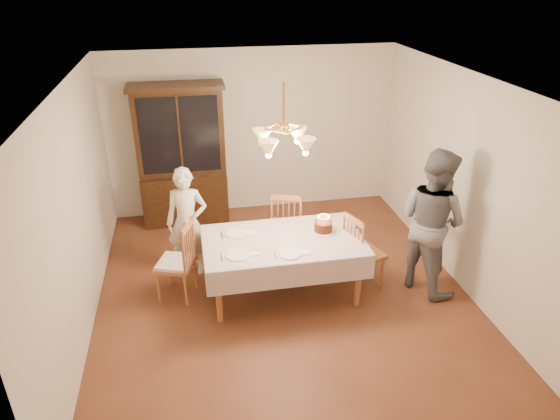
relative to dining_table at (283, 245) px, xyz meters
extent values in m
plane|color=#552A18|center=(0.00, 0.00, -0.68)|extent=(5.00, 5.00, 0.00)
plane|color=white|center=(0.00, 0.00, 1.92)|extent=(5.00, 5.00, 0.00)
plane|color=beige|center=(0.00, 2.50, 0.62)|extent=(4.50, 0.00, 4.50)
plane|color=beige|center=(0.00, -2.50, 0.62)|extent=(4.50, 0.00, 4.50)
plane|color=beige|center=(-2.25, 0.00, 0.62)|extent=(0.00, 5.00, 5.00)
plane|color=beige|center=(2.25, 0.00, 0.62)|extent=(0.00, 5.00, 5.00)
cube|color=#96512B|center=(0.00, 0.00, 0.05)|extent=(1.80, 1.00, 0.04)
cube|color=beige|center=(0.00, 0.00, 0.07)|extent=(1.90, 1.10, 0.01)
cylinder|color=#96512B|center=(-0.82, -0.42, -0.33)|extent=(0.07, 0.07, 0.71)
cylinder|color=#96512B|center=(0.82, -0.42, -0.33)|extent=(0.07, 0.07, 0.71)
cylinder|color=#96512B|center=(-0.82, 0.42, -0.33)|extent=(0.07, 0.07, 0.71)
cylinder|color=#96512B|center=(0.82, 0.42, -0.33)|extent=(0.07, 0.07, 0.71)
cube|color=black|center=(-1.12, 2.23, -0.28)|extent=(1.30, 0.50, 0.80)
cube|color=black|center=(-1.12, 2.28, 0.77)|extent=(1.30, 0.40, 1.30)
cube|color=black|center=(-1.12, 2.08, 0.77)|extent=(1.14, 0.01, 1.14)
cube|color=black|center=(-1.12, 2.23, 1.45)|extent=(1.38, 0.54, 0.06)
cube|color=#96512B|center=(0.24, 0.88, -0.23)|extent=(0.55, 0.54, 0.05)
cube|color=#96512B|center=(0.18, 0.69, 0.29)|extent=(0.39, 0.16, 0.06)
cylinder|color=#96512B|center=(0.46, 0.98, -0.47)|extent=(0.04, 0.04, 0.43)
cylinder|color=#96512B|center=(0.12, 1.09, -0.47)|extent=(0.04, 0.04, 0.43)
cylinder|color=#96512B|center=(0.35, 0.66, -0.47)|extent=(0.04, 0.04, 0.43)
cylinder|color=#96512B|center=(0.01, 0.77, -0.47)|extent=(0.04, 0.04, 0.43)
cube|color=#96512B|center=(-1.29, 0.19, -0.23)|extent=(0.54, 0.56, 0.05)
cube|color=#96512B|center=(-1.11, 0.12, 0.29)|extent=(0.17, 0.39, 0.06)
cylinder|color=#96512B|center=(-1.39, 0.41, -0.47)|extent=(0.04, 0.04, 0.43)
cylinder|color=#96512B|center=(-1.51, 0.07, -0.47)|extent=(0.04, 0.04, 0.43)
cylinder|color=#96512B|center=(-1.07, 0.30, -0.47)|extent=(0.04, 0.04, 0.43)
cylinder|color=#96512B|center=(-1.19, -0.04, -0.47)|extent=(0.04, 0.04, 0.43)
cube|color=white|center=(-1.29, 0.19, -0.20)|extent=(0.49, 0.50, 0.03)
cube|color=#96512B|center=(1.02, -0.01, -0.23)|extent=(0.54, 0.55, 0.05)
cube|color=#96512B|center=(0.84, -0.07, 0.29)|extent=(0.16, 0.39, 0.06)
cylinder|color=#96512B|center=(1.24, -0.13, -0.47)|extent=(0.04, 0.04, 0.43)
cylinder|color=#96512B|center=(1.13, 0.21, -0.47)|extent=(0.04, 0.04, 0.43)
cylinder|color=#96512B|center=(0.92, -0.24, -0.47)|extent=(0.04, 0.04, 0.43)
cylinder|color=#96512B|center=(0.80, 0.10, -0.47)|extent=(0.04, 0.04, 0.43)
imported|color=#F1E6CB|center=(-1.11, 0.71, 0.04)|extent=(0.58, 0.44, 1.46)
imported|color=slate|center=(1.79, -0.17, 0.23)|extent=(1.00, 1.10, 1.83)
cylinder|color=white|center=(0.51, 0.09, 0.08)|extent=(0.30, 0.30, 0.01)
cylinder|color=#38150C|center=(0.51, 0.09, 0.15)|extent=(0.22, 0.22, 0.12)
cylinder|color=#598CD8|center=(0.58, 0.09, 0.24)|extent=(0.01, 0.01, 0.07)
sphere|color=#FFB23F|center=(0.58, 0.09, 0.28)|extent=(0.01, 0.01, 0.01)
cylinder|color=pink|center=(0.57, 0.12, 0.24)|extent=(0.01, 0.01, 0.07)
sphere|color=#FFB23F|center=(0.57, 0.12, 0.28)|extent=(0.01, 0.01, 0.01)
cylinder|color=#EACC66|center=(0.56, 0.14, 0.24)|extent=(0.01, 0.01, 0.07)
sphere|color=#FFB23F|center=(0.56, 0.14, 0.28)|extent=(0.01, 0.01, 0.01)
cylinder|color=#598CD8|center=(0.53, 0.16, 0.24)|extent=(0.01, 0.01, 0.07)
sphere|color=#FFB23F|center=(0.53, 0.16, 0.28)|extent=(0.01, 0.01, 0.01)
cylinder|color=pink|center=(0.51, 0.16, 0.24)|extent=(0.01, 0.01, 0.07)
sphere|color=#FFB23F|center=(0.51, 0.16, 0.28)|extent=(0.01, 0.01, 0.01)
cylinder|color=#EACC66|center=(0.48, 0.15, 0.24)|extent=(0.01, 0.01, 0.07)
sphere|color=#FFB23F|center=(0.48, 0.15, 0.28)|extent=(0.01, 0.01, 0.01)
cylinder|color=#598CD8|center=(0.46, 0.13, 0.24)|extent=(0.01, 0.01, 0.07)
sphere|color=#FFB23F|center=(0.46, 0.13, 0.28)|extent=(0.01, 0.01, 0.01)
cylinder|color=pink|center=(0.45, 0.11, 0.24)|extent=(0.01, 0.01, 0.07)
sphere|color=#FFB23F|center=(0.45, 0.11, 0.28)|extent=(0.01, 0.01, 0.01)
cylinder|color=#EACC66|center=(0.45, 0.08, 0.24)|extent=(0.01, 0.01, 0.07)
sphere|color=#FFB23F|center=(0.45, 0.08, 0.28)|extent=(0.01, 0.01, 0.01)
cylinder|color=#598CD8|center=(0.46, 0.05, 0.24)|extent=(0.01, 0.01, 0.07)
sphere|color=#FFB23F|center=(0.46, 0.05, 0.28)|extent=(0.01, 0.01, 0.01)
cylinder|color=pink|center=(0.48, 0.04, 0.24)|extent=(0.01, 0.01, 0.07)
sphere|color=#FFB23F|center=(0.48, 0.04, 0.28)|extent=(0.01, 0.01, 0.01)
cylinder|color=#EACC66|center=(0.51, 0.03, 0.24)|extent=(0.01, 0.01, 0.07)
sphere|color=#FFB23F|center=(0.51, 0.03, 0.28)|extent=(0.01, 0.01, 0.01)
cylinder|color=#598CD8|center=(0.53, 0.03, 0.24)|extent=(0.01, 0.01, 0.07)
sphere|color=#FFB23F|center=(0.53, 0.03, 0.28)|extent=(0.01, 0.01, 0.01)
cylinder|color=pink|center=(0.56, 0.04, 0.24)|extent=(0.01, 0.01, 0.07)
sphere|color=#FFB23F|center=(0.56, 0.04, 0.28)|extent=(0.01, 0.01, 0.01)
cylinder|color=#EACC66|center=(0.57, 0.07, 0.24)|extent=(0.01, 0.01, 0.07)
sphere|color=#FFB23F|center=(0.57, 0.07, 0.28)|extent=(0.01, 0.01, 0.01)
cylinder|color=white|center=(-0.57, -0.26, 0.08)|extent=(0.27, 0.27, 0.02)
cube|color=silver|center=(-0.75, -0.26, 0.08)|extent=(0.01, 0.16, 0.01)
cube|color=white|center=(-0.39, -0.26, 0.08)|extent=(0.10, 0.10, 0.01)
cylinder|color=white|center=(0.01, -0.35, 0.08)|extent=(0.26, 0.26, 0.02)
cube|color=silver|center=(-0.16, -0.35, 0.08)|extent=(0.02, 0.16, 0.01)
cube|color=white|center=(0.18, -0.35, 0.08)|extent=(0.10, 0.10, 0.01)
cylinder|color=white|center=(-0.54, 0.23, 0.08)|extent=(0.25, 0.25, 0.02)
cube|color=silver|center=(-0.71, 0.23, 0.08)|extent=(0.01, 0.16, 0.01)
cube|color=white|center=(-0.37, 0.23, 0.08)|extent=(0.10, 0.10, 0.01)
cylinder|color=#BF8C3F|center=(0.00, 0.00, 1.72)|extent=(0.02, 0.02, 0.40)
cylinder|color=#BF8C3F|center=(0.00, 0.00, 1.47)|extent=(0.12, 0.12, 0.10)
cone|color=#D8994C|center=(0.20, 0.20, 1.29)|extent=(0.22, 0.22, 0.18)
sphere|color=#FFD899|center=(0.20, 0.20, 1.22)|extent=(0.07, 0.07, 0.07)
cone|color=#D8994C|center=(-0.20, 0.20, 1.29)|extent=(0.22, 0.22, 0.18)
sphere|color=#FFD899|center=(-0.20, 0.20, 1.22)|extent=(0.07, 0.07, 0.07)
cone|color=#D8994C|center=(-0.20, -0.20, 1.29)|extent=(0.22, 0.22, 0.18)
sphere|color=#FFD899|center=(-0.20, -0.20, 1.22)|extent=(0.07, 0.07, 0.07)
cone|color=#D8994C|center=(0.20, -0.20, 1.29)|extent=(0.22, 0.22, 0.18)
sphere|color=#FFD899|center=(0.20, -0.20, 1.22)|extent=(0.07, 0.07, 0.07)
camera|label=1|loc=(-1.01, -5.04, 3.02)|focal=32.00mm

